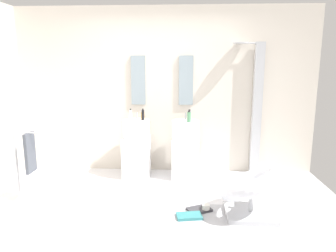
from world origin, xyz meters
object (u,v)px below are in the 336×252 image
soap_bottle_grey (189,115)px  lounge_chair (251,187)px  shower_column (256,106)px  soap_bottle_amber (143,116)px  pedestal_sink_left (136,148)px  soap_bottle_white (131,114)px  pedestal_sink_right (185,149)px  coffee_mug (206,208)px  towel_rack (28,154)px  soap_bottle_green (189,117)px  soap_bottle_black (143,115)px  magazine_charcoal (199,210)px  magazine_teal (189,216)px

soap_bottle_grey → lounge_chair: bearing=-62.0°
shower_column → soap_bottle_amber: shower_column is taller
pedestal_sink_left → soap_bottle_white: bearing=138.1°
lounge_chair → soap_bottle_white: size_ratio=6.75×
soap_bottle_white → soap_bottle_amber: soap_bottle_white is taller
pedestal_sink_right → pedestal_sink_left: bearing=180.0°
soap_bottle_amber → soap_bottle_grey: bearing=4.0°
shower_column → coffee_mug: bearing=-120.8°
coffee_mug → soap_bottle_grey: bearing=98.7°
pedestal_sink_right → towel_rack: bearing=-153.0°
soap_bottle_green → soap_bottle_black: soap_bottle_black is taller
pedestal_sink_left → lounge_chair: (1.50, -1.22, -0.10)m
pedestal_sink_right → lounge_chair: bearing=-58.3°
pedestal_sink_left → lounge_chair: pedestal_sink_left is taller
magazine_charcoal → soap_bottle_white: size_ratio=1.70×
soap_bottle_grey → soap_bottle_black: 0.71m
lounge_chair → soap_bottle_amber: bearing=138.2°
soap_bottle_white → magazine_charcoal: bearing=-50.4°
shower_column → soap_bottle_grey: (-1.03, -0.17, -0.12)m
pedestal_sink_left → pedestal_sink_right: same height
pedestal_sink_left → pedestal_sink_right: size_ratio=1.00×
coffee_mug → pedestal_sink_left: bearing=130.9°
towel_rack → coffee_mug: 2.27m
pedestal_sink_left → magazine_teal: (0.80, -1.31, -0.43)m
pedestal_sink_right → soap_bottle_green: 0.53m
shower_column → pedestal_sink_left: bearing=-172.0°
coffee_mug → soap_bottle_black: (-0.89, 1.17, 0.92)m
soap_bottle_green → soap_bottle_amber: (-0.70, 0.16, -0.02)m
soap_bottle_green → soap_bottle_black: (-0.69, 0.14, 0.00)m
magazine_teal → soap_bottle_white: size_ratio=1.79×
soap_bottle_amber → soap_bottle_black: bearing=-72.8°
shower_column → lounge_chair: size_ratio=1.91×
pedestal_sink_right → towel_rack: size_ratio=1.04×
towel_rack → soap_bottle_amber: 1.68m
pedestal_sink_right → shower_column: bearing=13.4°
towel_rack → soap_bottle_green: size_ratio=5.71×
soap_bottle_white → soap_bottle_amber: (0.19, -0.05, -0.01)m
soap_bottle_white → soap_bottle_grey: size_ratio=1.02×
shower_column → soap_bottle_green: (-1.04, -0.38, -0.11)m
pedestal_sink_right → towel_rack: (-1.95, -0.99, 0.18)m
shower_column → soap_bottle_black: (-1.73, -0.24, -0.11)m
lounge_chair → soap_bottle_amber: size_ratio=7.89×
soap_bottle_white → towel_rack: bearing=-135.7°
soap_bottle_white → coffee_mug: bearing=-48.6°
magazine_teal → magazine_charcoal: size_ratio=1.05×
pedestal_sink_right → coffee_mug: (0.25, -1.15, -0.40)m
magazine_teal → coffee_mug: size_ratio=3.16×
magazine_charcoal → soap_bottle_green: bearing=69.6°
magazine_teal → soap_bottle_black: (-0.69, 1.33, 0.95)m
shower_column → magazine_charcoal: size_ratio=7.58×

